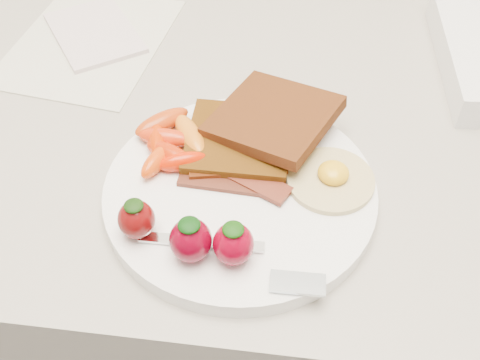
# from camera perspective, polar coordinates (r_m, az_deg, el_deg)

# --- Properties ---
(counter) EXTENTS (2.00, 0.60, 0.90)m
(counter) POSITION_cam_1_polar(r_m,az_deg,el_deg) (1.05, 1.23, -12.13)
(counter) COLOR gray
(counter) RESTS_ON ground
(plate) EXTENTS (0.27, 0.27, 0.02)m
(plate) POSITION_cam_1_polar(r_m,az_deg,el_deg) (0.60, -0.00, -1.22)
(plate) COLOR white
(plate) RESTS_ON counter
(toast_lower) EXTENTS (0.11, 0.11, 0.01)m
(toast_lower) POSITION_cam_1_polar(r_m,az_deg,el_deg) (0.63, -0.12, 3.78)
(toast_lower) COLOR black
(toast_lower) RESTS_ON plate
(toast_upper) EXTENTS (0.15, 0.15, 0.03)m
(toast_upper) POSITION_cam_1_polar(r_m,az_deg,el_deg) (0.63, 3.20, 5.95)
(toast_upper) COLOR black
(toast_upper) RESTS_ON toast_lower
(fried_egg) EXTENTS (0.10, 0.10, 0.02)m
(fried_egg) POSITION_cam_1_polar(r_m,az_deg,el_deg) (0.60, 8.65, 0.19)
(fried_egg) COLOR beige
(fried_egg) RESTS_ON plate
(bacon_strips) EXTENTS (0.11, 0.07, 0.01)m
(bacon_strips) POSITION_cam_1_polar(r_m,az_deg,el_deg) (0.60, -0.30, 0.47)
(bacon_strips) COLOR black
(bacon_strips) RESTS_ON plate
(baby_carrots) EXTENTS (0.09, 0.11, 0.02)m
(baby_carrots) POSITION_cam_1_polar(r_m,az_deg,el_deg) (0.63, -6.63, 3.58)
(baby_carrots) COLOR red
(baby_carrots) RESTS_ON plate
(strawberries) EXTENTS (0.13, 0.05, 0.05)m
(strawberries) POSITION_cam_1_polar(r_m,az_deg,el_deg) (0.53, -4.83, -5.21)
(strawberries) COLOR #590708
(strawberries) RESTS_ON plate
(fork) EXTENTS (0.17, 0.05, 0.00)m
(fork) POSITION_cam_1_polar(r_m,az_deg,el_deg) (0.53, 0.36, -7.60)
(fork) COLOR silver
(fork) RESTS_ON plate
(paper_sheet) EXTENTS (0.21, 0.26, 0.00)m
(paper_sheet) POSITION_cam_1_polar(r_m,az_deg,el_deg) (0.83, -14.01, 12.64)
(paper_sheet) COLOR beige
(paper_sheet) RESTS_ON counter
(notepad) EXTENTS (0.16, 0.17, 0.01)m
(notepad) POSITION_cam_1_polar(r_m,az_deg,el_deg) (0.84, -13.64, 13.41)
(notepad) COLOR beige
(notepad) RESTS_ON paper_sheet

